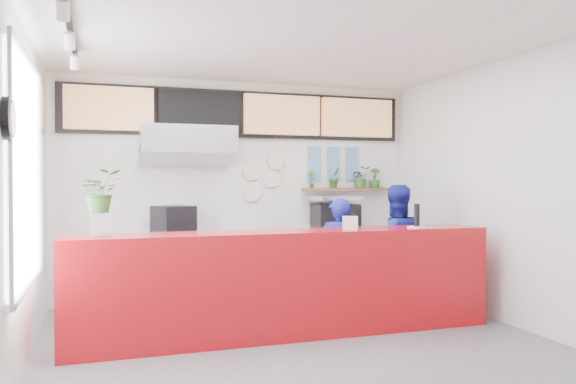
{
  "coord_description": "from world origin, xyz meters",
  "views": [
    {
      "loc": [
        -1.85,
        -5.16,
        1.62
      ],
      "look_at": [
        0.1,
        0.7,
        1.5
      ],
      "focal_mm": 35.0,
      "sensor_mm": 36.0,
      "label": 1
    }
  ],
  "objects": [
    {
      "name": "floor",
      "position": [
        0.0,
        0.0,
        0.0
      ],
      "size": [
        5.0,
        5.0,
        0.0
      ],
      "primitive_type": "plane",
      "color": "slate",
      "rests_on": "ground"
    },
    {
      "name": "ceiling",
      "position": [
        0.0,
        0.0,
        3.0
      ],
      "size": [
        5.0,
        5.0,
        0.0
      ],
      "primitive_type": "plane",
      "rotation": [
        3.14,
        0.0,
        0.0
      ],
      "color": "silver"
    },
    {
      "name": "wall_back",
      "position": [
        0.0,
        2.5,
        1.5
      ],
      "size": [
        5.0,
        0.0,
        5.0
      ],
      "primitive_type": "plane",
      "rotation": [
        1.57,
        0.0,
        0.0
      ],
      "color": "white",
      "rests_on": "ground"
    },
    {
      "name": "wall_left",
      "position": [
        -2.5,
        0.0,
        1.5
      ],
      "size": [
        0.0,
        5.0,
        5.0
      ],
      "primitive_type": "plane",
      "rotation": [
        1.57,
        0.0,
        1.57
      ],
      "color": "white",
      "rests_on": "ground"
    },
    {
      "name": "wall_right",
      "position": [
        2.5,
        0.0,
        1.5
      ],
      "size": [
        0.0,
        5.0,
        5.0
      ],
      "primitive_type": "plane",
      "rotation": [
        1.57,
        0.0,
        -1.57
      ],
      "color": "white",
      "rests_on": "ground"
    },
    {
      "name": "service_counter",
      "position": [
        0.0,
        0.4,
        0.55
      ],
      "size": [
        4.5,
        0.6,
        1.1
      ],
      "primitive_type": "cube",
      "color": "#A70B12",
      "rests_on": "ground"
    },
    {
      "name": "cream_band",
      "position": [
        0.0,
        2.49,
        2.6
      ],
      "size": [
        5.0,
        0.02,
        0.8
      ],
      "primitive_type": "cube",
      "color": "beige",
      "rests_on": "wall_back"
    },
    {
      "name": "prep_bench",
      "position": [
        -0.8,
        2.2,
        0.45
      ],
      "size": [
        1.8,
        0.6,
        0.9
      ],
      "primitive_type": "cube",
      "color": "#B2B5BA",
      "rests_on": "ground"
    },
    {
      "name": "panini_oven",
      "position": [
        -0.97,
        2.2,
        1.1
      ],
      "size": [
        0.58,
        0.58,
        0.4
      ],
      "primitive_type": "cube",
      "rotation": [
        0.0,
        0.0,
        0.4
      ],
      "color": "black",
      "rests_on": "prep_bench"
    },
    {
      "name": "extraction_hood",
      "position": [
        -0.8,
        2.15,
        2.15
      ],
      "size": [
        1.2,
        0.7,
        0.35
      ],
      "primitive_type": "cube",
      "color": "#B2B5BA",
      "rests_on": "ceiling"
    },
    {
      "name": "hood_lip",
      "position": [
        -0.8,
        2.15,
        1.95
      ],
      "size": [
        1.2,
        0.69,
        0.31
      ],
      "primitive_type": "cube",
      "rotation": [
        -0.35,
        0.0,
        0.0
      ],
      "color": "#B2B5BA",
      "rests_on": "ceiling"
    },
    {
      "name": "right_bench",
      "position": [
        1.5,
        2.2,
        0.45
      ],
      "size": [
        1.8,
        0.6,
        0.9
      ],
      "primitive_type": "cube",
      "color": "#B2B5BA",
      "rests_on": "ground"
    },
    {
      "name": "espresso_machine",
      "position": [
        1.31,
        2.2,
        1.1
      ],
      "size": [
        0.62,
        0.44,
        0.39
      ],
      "primitive_type": "cube",
      "rotation": [
        0.0,
        0.0,
        -0.01
      ],
      "color": "black",
      "rests_on": "right_bench"
    },
    {
      "name": "espresso_tray",
      "position": [
        1.31,
        2.2,
        1.38
      ],
      "size": [
        0.72,
        0.54,
        0.06
      ],
      "primitive_type": "cube",
      "rotation": [
        0.0,
        0.0,
        0.12
      ],
      "color": "#AFB1B6",
      "rests_on": "espresso_machine"
    },
    {
      "name": "herb_shelf",
      "position": [
        1.6,
        2.4,
        1.5
      ],
      "size": [
        1.4,
        0.18,
        0.04
      ],
      "primitive_type": "cube",
      "color": "brown",
      "rests_on": "wall_back"
    },
    {
      "name": "menu_board_far_left",
      "position": [
        -1.75,
        2.38,
        2.55
      ],
      "size": [
        1.1,
        0.1,
        0.55
      ],
      "primitive_type": "cube",
      "color": "tan",
      "rests_on": "wall_back"
    },
    {
      "name": "menu_board_mid_left",
      "position": [
        -0.59,
        2.38,
        2.55
      ],
      "size": [
        1.1,
        0.1,
        0.55
      ],
      "primitive_type": "cube",
      "color": "black",
      "rests_on": "wall_back"
    },
    {
      "name": "menu_board_mid_right",
      "position": [
        0.57,
        2.38,
        2.55
      ],
      "size": [
        1.1,
        0.1,
        0.55
      ],
      "primitive_type": "cube",
      "color": "tan",
      "rests_on": "wall_back"
    },
    {
      "name": "menu_board_far_right",
      "position": [
        1.73,
        2.38,
        2.55
      ],
      "size": [
        1.1,
        0.1,
        0.55
      ],
      "primitive_type": "cube",
      "color": "tan",
      "rests_on": "wall_back"
    },
    {
      "name": "soffit",
      "position": [
        0.0,
        2.46,
        2.55
      ],
      "size": [
        4.8,
        0.04,
        0.65
      ],
      "primitive_type": "cube",
      "color": "black",
      "rests_on": "wall_back"
    },
    {
      "name": "window_pane",
      "position": [
        -2.47,
        0.3,
        1.7
      ],
      "size": [
        0.04,
        2.2,
        1.9
      ],
      "primitive_type": "cube",
      "color": "silver",
      "rests_on": "wall_left"
    },
    {
      "name": "window_frame",
      "position": [
        -2.45,
        0.3,
        1.7
      ],
      "size": [
        0.03,
        2.3,
        2.0
      ],
      "primitive_type": "cube",
      "color": "#B2B5BA",
      "rests_on": "wall_left"
    },
    {
      "name": "wall_clock_rim",
      "position": [
        -2.46,
        -0.9,
        2.05
      ],
      "size": [
        0.05,
        0.3,
        0.3
      ],
      "primitive_type": "cylinder",
      "rotation": [
        0.0,
        1.57,
        0.0
      ],
      "color": "black",
      "rests_on": "wall_left"
    },
    {
      "name": "wall_clock_face",
      "position": [
        -2.43,
        -0.9,
        2.05
      ],
      "size": [
        0.02,
        0.26,
        0.26
      ],
      "primitive_type": "cylinder",
      "rotation": [
        0.0,
        1.57,
        0.0
      ],
      "color": "white",
      "rests_on": "wall_left"
    },
    {
      "name": "track_rail",
      "position": [
        -2.1,
        0.0,
        2.94
      ],
      "size": [
        0.05,
        2.4,
        0.04
      ],
      "primitive_type": "cube",
      "color": "black",
      "rests_on": "ceiling"
    },
    {
      "name": "dec_plate_a",
      "position": [
        0.15,
        2.47,
        1.75
      ],
      "size": [
        0.24,
        0.03,
        0.24
      ],
      "primitive_type": "cylinder",
      "rotation": [
        1.57,
        0.0,
        0.0
      ],
      "color": "silver",
      "rests_on": "wall_back"
    },
    {
      "name": "dec_plate_b",
      "position": [
        0.45,
        2.47,
        1.65
      ],
      "size": [
        0.24,
        0.03,
        0.24
      ],
      "primitive_type": "cylinder",
      "rotation": [
        1.57,
        0.0,
        0.0
      ],
      "color": "silver",
      "rests_on": "wall_back"
    },
    {
      "name": "dec_plate_c",
      "position": [
        0.15,
        2.47,
        1.45
      ],
      "size": [
        0.24,
        0.03,
        0.24
      ],
      "primitive_type": "cylinder",
      "rotation": [
        1.57,
        0.0,
        0.0
      ],
      "color": "silver",
      "rests_on": "wall_back"
    },
    {
      "name": "dec_plate_d",
      "position": [
        0.5,
        2.47,
        1.9
      ],
      "size": [
        0.24,
        0.03,
        0.24
      ],
      "primitive_type": "cylinder",
      "rotation": [
        1.57,
        0.0,
        0.0
      ],
      "color": "silver",
      "rests_on": "wall_back"
    },
    {
      "name": "photo_frame_a",
      "position": [
        1.1,
        2.48,
        2.0
      ],
      "size": [
        0.2,
        0.02,
        0.25
      ],
      "primitive_type": "cube",
      "color": "#598CBF",
      "rests_on": "wall_back"
    },
    {
      "name": "photo_frame_b",
      "position": [
        1.4,
        2.48,
        2.0
      ],
      "size": [
        0.2,
        0.02,
        0.25
      ],
      "primitive_type": "cube",
      "color": "#598CBF",
      "rests_on": "wall_back"
    },
    {
      "name": "photo_frame_c",
      "position": [
        1.7,
        2.48,
        2.0
      ],
      "size": [
        0.2,
        0.02,
        0.25
      ],
      "primitive_type": "cube",
      "color": "#598CBF",
      "rests_on": "wall_back"
    },
    {
      "name": "photo_frame_d",
      "position": [
        1.1,
        2.48,
        1.75
      ],
      "size": [
        0.2,
        0.02,
        0.25
      ],
      "primitive_type": "cube",
      "color": "#598CBF",
      "rests_on": "wall_back"
    },
    {
      "name": "photo_frame_e",
      "position": [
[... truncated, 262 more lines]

